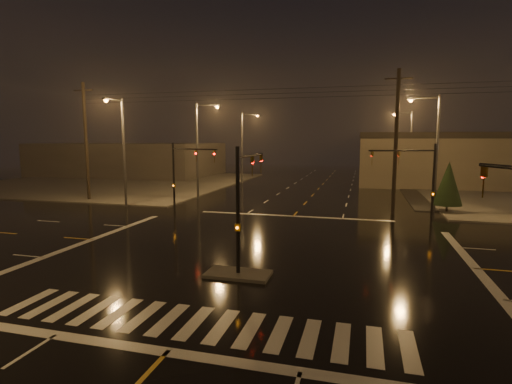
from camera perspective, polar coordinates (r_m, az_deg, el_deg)
ground at (r=22.70m, az=0.54°, el=-8.61°), size 140.00×140.00×0.00m
sidewalk_nw at (r=62.52m, az=-19.57°, el=1.37°), size 36.00×36.00×0.12m
median_island at (r=19.01m, az=-2.56°, el=-11.62°), size 3.00×1.60×0.15m
crosswalk at (r=14.71m, az=-8.77°, el=-17.95°), size 15.00×2.60×0.01m
stop_bar_near at (r=13.11m, az=-12.56°, el=-21.41°), size 16.00×0.50×0.01m
stop_bar_far at (r=33.17m, az=5.33°, el=-3.45°), size 16.00×0.50×0.01m
commercial_block at (r=75.05m, az=-17.61°, el=4.51°), size 30.00×18.00×5.60m
signal_mast_median at (r=19.02m, az=-1.77°, el=-0.20°), size 0.25×4.59×6.00m
signal_mast_ne at (r=31.60m, az=22.38°, el=2.40°), size 4.84×1.86×6.00m
signal_mast_nw at (r=34.73m, az=-10.50°, el=3.26°), size 4.84×1.86×6.00m
streetlight_1 at (r=42.51m, az=-8.03°, el=6.78°), size 2.77×0.32×10.00m
streetlight_2 at (r=57.57m, az=-1.73°, el=7.04°), size 2.77×0.32×10.00m
streetlight_3 at (r=37.54m, az=23.99°, el=6.12°), size 2.77×0.32×10.00m
streetlight_4 at (r=57.39m, az=20.95°, el=6.54°), size 2.77×0.32×10.00m
streetlight_5 at (r=38.78m, az=-18.65°, el=6.40°), size 0.32×2.77×10.00m
utility_pole_0 at (r=44.58m, az=-23.12°, el=6.71°), size 2.20×0.32×12.00m
utility_pole_1 at (r=35.19m, az=19.36°, el=6.83°), size 2.20×0.32×12.00m
conifer_0 at (r=37.89m, az=25.77°, el=1.13°), size 2.40×2.40×4.46m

